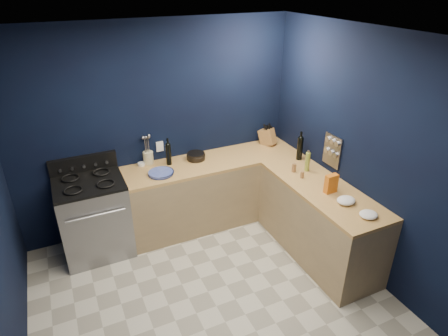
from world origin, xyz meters
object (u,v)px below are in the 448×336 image
knife_block (267,137)px  crouton_bag (331,184)px  gas_range (95,218)px  utensil_crock (148,158)px  plate_stack (161,173)px

knife_block → crouton_bag: knife_block is taller
knife_block → gas_range: bearing=156.4°
utensil_crock → gas_range: bearing=-160.4°
plate_stack → crouton_bag: size_ratio=1.38×
knife_block → crouton_bag: size_ratio=1.05×
gas_range → crouton_bag: size_ratio=4.39×
plate_stack → knife_block: (1.60, 0.24, 0.09)m
plate_stack → crouton_bag: crouton_bag is taller
plate_stack → crouton_bag: bearing=-36.9°
utensil_crock → crouton_bag: (1.61, -1.52, 0.03)m
plate_stack → crouton_bag: 1.95m
plate_stack → utensil_crock: (-0.05, 0.35, 0.06)m
gas_range → utensil_crock: 0.96m
gas_range → knife_block: 2.48m
utensil_crock → knife_block: (1.65, -0.11, 0.03)m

